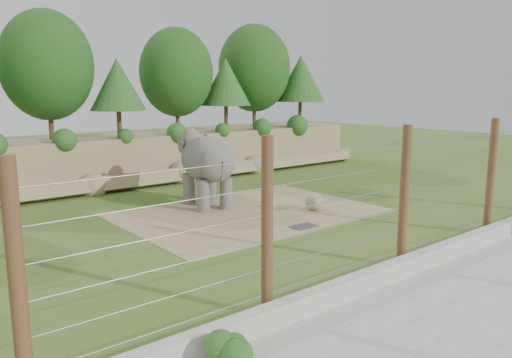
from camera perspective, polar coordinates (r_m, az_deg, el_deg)
ground at (r=17.74m, az=4.11°, el=-5.99°), size 90.00×90.00×0.00m
back_embankment at (r=27.92m, az=-13.16°, el=7.95°), size 30.00×5.52×8.77m
dirt_patch at (r=20.24m, az=-0.70°, el=-3.88°), size 10.00×7.00×0.02m
drain_grate at (r=18.27m, az=5.49°, el=-5.41°), size 1.00×0.60×0.03m
elephant at (r=21.19m, az=-5.66°, el=1.01°), size 2.35×4.12×3.14m
stone_ball at (r=20.68m, az=6.63°, el=-2.58°), size 0.73×0.73×0.73m
retaining_wall at (r=14.62m, az=17.86°, el=-9.02°), size 26.00×0.35×0.50m
walkway at (r=13.81m, az=24.90°, el=-11.74°), size 26.00×4.00×0.01m
barrier_fence at (r=14.42m, az=16.58°, el=-1.99°), size 20.26×0.26×4.00m
walkway_shrub at (r=9.37m, az=-2.38°, el=-19.04°), size 0.71×0.71×0.71m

